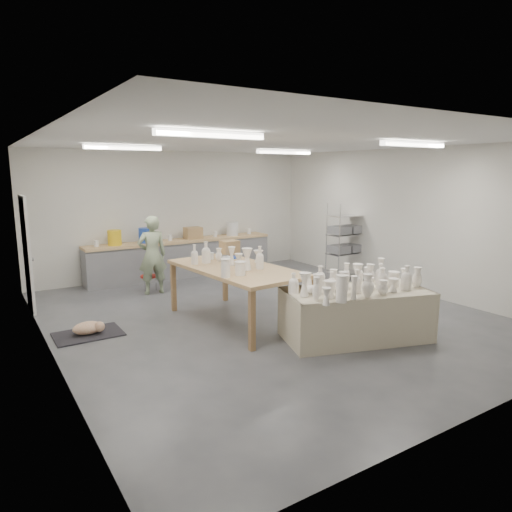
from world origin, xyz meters
TOP-DOWN VIEW (x-y plane):
  - room at (-0.11, 0.08)m, footprint 8.00×8.02m
  - back_counter at (-0.01, 3.68)m, footprint 4.60×0.60m
  - wire_shelf at (3.20, 1.40)m, footprint 0.88×0.48m
  - drying_table at (0.50, -1.67)m, footprint 2.37×1.67m
  - work_table at (-0.59, 0.09)m, footprint 1.47×2.62m
  - rug at (-2.90, 0.68)m, footprint 1.00×0.70m
  - cat at (-2.88, 0.66)m, footprint 0.46×0.34m
  - potter at (-1.17, 2.51)m, footprint 0.63×0.45m
  - red_stool at (-1.17, 2.78)m, footprint 0.47×0.47m

SIDE VIEW (x-z plane):
  - rug at x=-2.90m, z-range 0.00..0.02m
  - cat at x=-2.88m, z-range 0.02..0.21m
  - red_stool at x=-1.17m, z-range 0.13..0.47m
  - drying_table at x=0.50m, z-range -0.13..1.00m
  - back_counter at x=-0.01m, z-range -0.13..1.11m
  - potter at x=-1.17m, z-range 0.00..1.63m
  - wire_shelf at x=3.20m, z-range 0.02..1.82m
  - work_table at x=-0.59m, z-range 0.28..1.60m
  - room at x=-0.11m, z-range 0.56..3.56m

